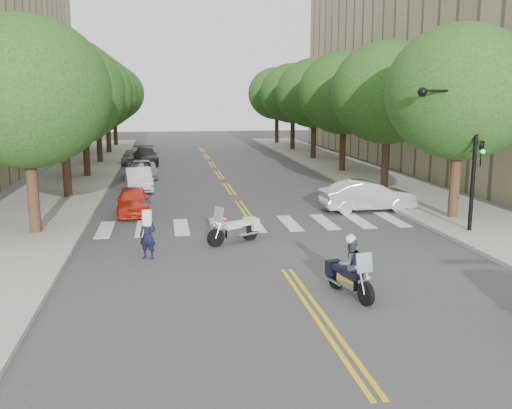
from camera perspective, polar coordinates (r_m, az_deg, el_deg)
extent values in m
plane|color=#38383A|center=(18.18, 3.05, -6.56)|extent=(140.00, 140.00, 0.00)
cube|color=#9E9991|center=(39.73, -17.48, 2.66)|extent=(5.00, 60.00, 0.15)
cube|color=#9E9991|center=(41.47, 9.50, 3.34)|extent=(5.00, 60.00, 0.15)
cylinder|color=#382316|center=(23.80, -21.40, 1.00)|extent=(0.44, 0.44, 3.32)
ellipsoid|color=#1D4012|center=(23.49, -22.07, 10.41)|extent=(6.40, 6.40, 5.76)
cylinder|color=#382316|center=(31.58, -18.41, 3.48)|extent=(0.44, 0.44, 3.32)
ellipsoid|color=#1D4012|center=(31.35, -18.85, 10.57)|extent=(6.40, 6.40, 5.76)
cylinder|color=#382316|center=(39.45, -16.61, 4.97)|extent=(0.44, 0.44, 3.32)
ellipsoid|color=#1D4012|center=(39.27, -16.92, 10.64)|extent=(6.40, 6.40, 5.76)
cylinder|color=#382316|center=(47.36, -15.40, 5.97)|extent=(0.44, 0.44, 3.32)
ellipsoid|color=#1D4012|center=(47.21, -15.64, 10.69)|extent=(6.40, 6.40, 5.76)
cylinder|color=#382316|center=(55.30, -14.53, 6.67)|extent=(0.44, 0.44, 3.32)
ellipsoid|color=#1D4012|center=(55.17, -14.73, 10.71)|extent=(6.40, 6.40, 5.76)
cylinder|color=#382316|center=(63.25, -13.88, 7.20)|extent=(0.44, 0.44, 3.32)
ellipsoid|color=#1D4012|center=(63.14, -14.05, 10.73)|extent=(6.40, 6.40, 5.76)
cylinder|color=#382316|center=(26.40, 19.24, 2.06)|extent=(0.44, 0.44, 3.32)
ellipsoid|color=#1D4012|center=(26.12, 19.78, 10.54)|extent=(6.40, 6.40, 5.76)
cylinder|color=#382316|center=(33.58, 12.80, 4.19)|extent=(0.44, 0.44, 3.32)
ellipsoid|color=#1D4012|center=(33.37, 13.08, 10.85)|extent=(6.40, 6.40, 5.76)
cylinder|color=#382316|center=(41.07, 8.64, 5.52)|extent=(0.44, 0.44, 3.32)
ellipsoid|color=#1D4012|center=(40.90, 8.80, 10.97)|extent=(6.40, 6.40, 5.76)
cylinder|color=#382316|center=(48.72, 5.77, 6.43)|extent=(0.44, 0.44, 3.32)
ellipsoid|color=#1D4012|center=(48.57, 5.86, 11.02)|extent=(6.40, 6.40, 5.76)
cylinder|color=#382316|center=(56.47, 3.68, 7.08)|extent=(0.44, 0.44, 3.32)
ellipsoid|color=#1D4012|center=(56.34, 3.72, 11.04)|extent=(6.40, 6.40, 5.76)
cylinder|color=#382316|center=(64.28, 2.08, 7.56)|extent=(0.44, 0.44, 3.32)
ellipsoid|color=#1D4012|center=(64.17, 2.11, 11.04)|extent=(6.40, 6.40, 5.76)
cylinder|color=black|center=(23.78, 21.00, 4.28)|extent=(0.16, 0.16, 6.00)
cylinder|color=black|center=(23.07, 18.83, 10.72)|extent=(2.40, 0.10, 0.10)
sphere|color=black|center=(22.58, 16.31, 10.74)|extent=(0.36, 0.36, 0.36)
imported|color=black|center=(23.89, 21.56, 4.75)|extent=(0.16, 0.20, 1.00)
sphere|color=#0CCC26|center=(23.75, 21.76, 4.95)|extent=(0.18, 0.18, 0.18)
cylinder|color=black|center=(15.40, 10.93, -8.77)|extent=(0.28, 0.65, 0.64)
cylinder|color=black|center=(16.60, 8.00, -7.21)|extent=(0.32, 0.66, 0.64)
cube|color=silver|center=(16.00, 9.33, -7.57)|extent=(0.50, 0.90, 0.30)
cube|color=black|center=(15.85, 9.54, -6.85)|extent=(0.49, 0.72, 0.21)
cube|color=black|center=(16.26, 8.55, -6.29)|extent=(0.49, 0.60, 0.15)
cube|color=black|center=(16.64, 7.77, -6.27)|extent=(0.47, 0.38, 0.42)
cube|color=#8C99A5|center=(15.25, 10.78, -5.76)|extent=(0.49, 0.26, 0.52)
cube|color=red|center=(15.48, 10.78, -6.16)|extent=(0.11, 0.11, 0.08)
cube|color=#0C26E5|center=(15.36, 10.07, -6.27)|extent=(0.11, 0.11, 0.08)
imported|color=#474C56|center=(15.85, 9.38, -5.89)|extent=(0.84, 0.72, 1.49)
sphere|color=silver|center=(15.66, 9.46, -3.46)|extent=(0.28, 0.28, 0.28)
cylinder|color=black|center=(20.79, -4.03, -3.35)|extent=(0.66, 0.46, 0.68)
cylinder|color=black|center=(21.72, -0.61, -2.69)|extent=(0.68, 0.50, 0.68)
cube|color=silver|center=(21.25, -2.18, -2.71)|extent=(0.93, 0.73, 0.32)
cube|color=silver|center=(21.13, -2.40, -2.09)|extent=(0.78, 0.66, 0.22)
cube|color=silver|center=(21.46, -1.23, -1.83)|extent=(0.67, 0.62, 0.16)
cube|color=silver|center=(21.76, -0.30, -1.97)|extent=(0.48, 0.53, 0.45)
cube|color=#8C99A5|center=(20.67, -3.77, -0.99)|extent=(0.38, 0.51, 0.54)
cube|color=red|center=(20.71, -3.19, -1.47)|extent=(0.14, 0.14, 0.08)
cube|color=#0C26E5|center=(20.90, -3.58, -1.36)|extent=(0.14, 0.14, 0.08)
imported|color=black|center=(19.51, -10.77, -3.07)|extent=(0.69, 0.59, 1.61)
imported|color=silver|center=(27.55, 11.10, 0.86)|extent=(4.51, 1.73, 1.47)
imported|color=red|center=(26.92, -12.20, 0.35)|extent=(1.69, 3.76, 1.25)
imported|color=silver|center=(33.43, -11.64, 2.47)|extent=(1.79, 4.11, 1.32)
imported|color=gray|center=(38.42, -11.34, 3.45)|extent=(2.22, 4.34, 1.17)
imported|color=black|center=(45.71, -11.03, 4.76)|extent=(2.25, 4.87, 1.38)
imported|color=#A7A8AD|center=(46.76, -12.34, 4.72)|extent=(1.57, 3.51, 1.17)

